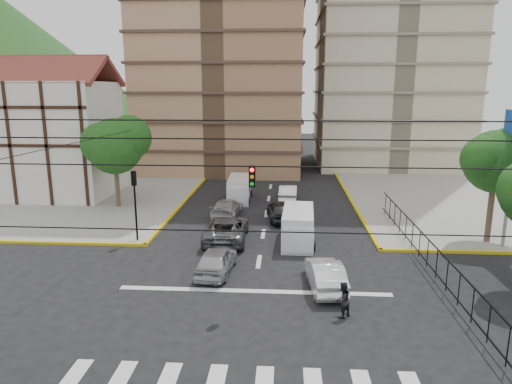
# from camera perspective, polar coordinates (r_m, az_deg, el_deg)

# --- Properties ---
(ground) EXTENTS (160.00, 160.00, 0.00)m
(ground) POSITION_cam_1_polar(r_m,az_deg,el_deg) (21.15, -0.45, -13.66)
(ground) COLOR black
(ground) RESTS_ON ground
(sidewalk_nw) EXTENTS (26.00, 26.00, 0.15)m
(sidewalk_nw) POSITION_cam_1_polar(r_m,az_deg,el_deg) (45.34, -24.55, -0.28)
(sidewalk_nw) COLOR gray
(sidewalk_nw) RESTS_ON ground
(sidewalk_ne) EXTENTS (26.00, 26.00, 0.15)m
(sidewalk_ne) POSITION_cam_1_polar(r_m,az_deg,el_deg) (44.12, 28.55, -1.02)
(sidewalk_ne) COLOR gray
(sidewalk_ne) RESTS_ON ground
(stop_line) EXTENTS (13.00, 0.40, 0.01)m
(stop_line) POSITION_cam_1_polar(r_m,az_deg,el_deg) (22.22, -0.22, -12.27)
(stop_line) COLOR silver
(stop_line) RESTS_ON ground
(tudor_building) EXTENTS (10.80, 8.05, 12.23)m
(tudor_building) POSITION_cam_1_polar(r_m,az_deg,el_deg) (44.09, -24.02, 6.27)
(tudor_building) COLOR silver
(tudor_building) RESTS_ON ground
(park_fence) EXTENTS (0.10, 22.50, 1.66)m
(park_fence) POSITION_cam_1_polar(r_m,az_deg,el_deg) (26.34, 20.50, -9.02)
(park_fence) COLOR black
(park_fence) RESTS_ON ground
(tree_park_c) EXTENTS (4.65, 3.80, 7.25)m
(tree_park_c) POSITION_cam_1_polar(r_m,az_deg,el_deg) (30.93, 27.96, 3.71)
(tree_park_c) COLOR #473828
(tree_park_c) RESTS_ON ground
(tree_tudor) EXTENTS (5.39, 4.40, 7.43)m
(tree_tudor) POSITION_cam_1_polar(r_m,az_deg,el_deg) (37.57, -17.14, 5.81)
(tree_tudor) COLOR #473828
(tree_tudor) RESTS_ON ground
(traffic_light_nw) EXTENTS (0.28, 0.22, 4.40)m
(traffic_light_nw) POSITION_cam_1_polar(r_m,az_deg,el_deg) (28.91, -14.92, -0.25)
(traffic_light_nw) COLOR black
(traffic_light_nw) RESTS_ON ground
(traffic_light_hanging) EXTENTS (18.00, 9.12, 0.92)m
(traffic_light_hanging) POSITION_cam_1_polar(r_m,az_deg,el_deg) (17.27, -0.96, 1.03)
(traffic_light_hanging) COLOR black
(traffic_light_hanging) RESTS_ON ground
(van_right_lane) EXTENTS (2.06, 4.78, 2.12)m
(van_right_lane) POSITION_cam_1_polar(r_m,az_deg,el_deg) (28.29, 5.28, -4.52)
(van_right_lane) COLOR silver
(van_right_lane) RESTS_ON ground
(van_left_lane) EXTENTS (1.94, 4.58, 2.04)m
(van_left_lane) POSITION_cam_1_polar(r_m,az_deg,el_deg) (38.91, -2.12, 0.27)
(van_left_lane) COLOR silver
(van_left_lane) RESTS_ON ground
(car_silver_front_left) EXTENTS (1.99, 4.21, 1.39)m
(car_silver_front_left) POSITION_cam_1_polar(r_m,az_deg,el_deg) (24.08, -4.96, -8.50)
(car_silver_front_left) COLOR #ACADB1
(car_silver_front_left) RESTS_ON ground
(car_white_front_right) EXTENTS (1.90, 4.37, 1.40)m
(car_white_front_right) POSITION_cam_1_polar(r_m,az_deg,el_deg) (22.52, 8.63, -10.14)
(car_white_front_right) COLOR white
(car_white_front_right) RESTS_ON ground
(car_grey_mid_left) EXTENTS (2.63, 5.58, 1.54)m
(car_grey_mid_left) POSITION_cam_1_polar(r_m,az_deg,el_deg) (29.04, -3.70, -4.56)
(car_grey_mid_left) COLOR #5B5D62
(car_grey_mid_left) RESTS_ON ground
(car_silver_rear_left) EXTENTS (2.16, 4.68, 1.32)m
(car_silver_rear_left) POSITION_cam_1_polar(r_m,az_deg,el_deg) (34.45, -3.67, -1.96)
(car_silver_rear_left) COLOR #B8B7BC
(car_silver_rear_left) RESTS_ON ground
(car_darkgrey_mid_right) EXTENTS (2.32, 4.52, 1.47)m
(car_darkgrey_mid_right) POSITION_cam_1_polar(r_m,az_deg,el_deg) (33.38, 3.07, -2.31)
(car_darkgrey_mid_right) COLOR #262528
(car_darkgrey_mid_right) RESTS_ON ground
(car_white_rear_right) EXTENTS (1.65, 4.30, 1.40)m
(car_white_rear_right) POSITION_cam_1_polar(r_m,az_deg,el_deg) (39.24, 4.04, -0.08)
(car_white_rear_right) COLOR white
(car_white_rear_right) RESTS_ON ground
(pedestrian_crosswalk) EXTENTS (0.95, 0.93, 1.55)m
(pedestrian_crosswalk) POSITION_cam_1_polar(r_m,az_deg,el_deg) (19.96, 10.76, -13.12)
(pedestrian_crosswalk) COLOR black
(pedestrian_crosswalk) RESTS_ON ground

